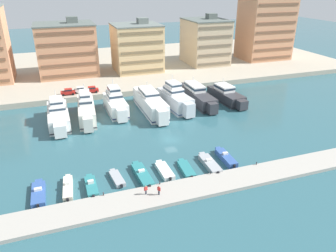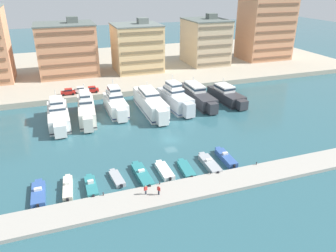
% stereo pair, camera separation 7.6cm
% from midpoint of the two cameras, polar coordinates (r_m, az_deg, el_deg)
% --- Properties ---
extents(ground_plane, '(400.00, 400.00, 0.00)m').
position_cam_midpoint_polar(ground_plane, '(72.38, 0.50, -2.42)').
color(ground_plane, '#2D5B66').
extents(quay_promenade, '(180.00, 70.00, 1.62)m').
position_cam_midpoint_polar(quay_promenade, '(133.23, -9.49, 10.21)').
color(quay_promenade, '#ADA38E').
rests_on(quay_promenade, ground).
extents(pier_dock, '(120.00, 5.78, 0.64)m').
position_cam_midpoint_polar(pier_dock, '(57.25, 7.08, -10.18)').
color(pier_dock, '#A8A399').
rests_on(pier_dock, ground).
extents(yacht_white_far_left, '(4.86, 18.27, 7.82)m').
position_cam_midpoint_polar(yacht_white_far_left, '(84.08, -18.59, 1.83)').
color(yacht_white_far_left, white).
rests_on(yacht_white_far_left, ground).
extents(yacht_ivory_left, '(5.18, 18.85, 8.48)m').
position_cam_midpoint_polar(yacht_ivory_left, '(84.93, -14.06, 2.84)').
color(yacht_ivory_left, silver).
rests_on(yacht_ivory_left, ground).
extents(yacht_white_mid_left, '(4.68, 15.67, 8.63)m').
position_cam_midpoint_polar(yacht_white_mid_left, '(87.38, -9.14, 3.87)').
color(yacht_white_mid_left, white).
rests_on(yacht_white_mid_left, ground).
extents(yacht_white_center_left, '(4.77, 21.44, 7.47)m').
position_cam_midpoint_polar(yacht_white_center_left, '(87.11, -3.11, 4.03)').
color(yacht_white_center_left, white).
rests_on(yacht_white_center_left, ground).
extents(yacht_silver_center, '(6.11, 17.02, 8.95)m').
position_cam_midpoint_polar(yacht_silver_center, '(89.04, 1.28, 4.71)').
color(yacht_silver_center, silver).
rests_on(yacht_silver_center, ground).
extents(yacht_charcoal_center_right, '(4.65, 21.11, 6.90)m').
position_cam_midpoint_polar(yacht_charcoal_center_right, '(94.07, 4.99, 5.31)').
color(yacht_charcoal_center_right, '#333338').
rests_on(yacht_charcoal_center_right, ground).
extents(yacht_charcoal_mid_right, '(5.78, 16.89, 6.37)m').
position_cam_midpoint_polar(yacht_charcoal_mid_right, '(96.17, 10.10, 5.29)').
color(yacht_charcoal_mid_right, '#333338').
rests_on(yacht_charcoal_mid_right, ground).
extents(motorboat_blue_far_left, '(2.20, 7.69, 1.27)m').
position_cam_midpoint_polar(motorboat_blue_far_left, '(58.74, -21.66, -10.82)').
color(motorboat_blue_far_left, '#33569E').
rests_on(motorboat_blue_far_left, ground).
extents(motorboat_cream_left, '(1.99, 7.46, 1.51)m').
position_cam_midpoint_polar(motorboat_cream_left, '(58.28, -17.06, -10.27)').
color(motorboat_cream_left, beige).
rests_on(motorboat_cream_left, ground).
extents(motorboat_teal_mid_left, '(1.84, 6.79, 1.54)m').
position_cam_midpoint_polar(motorboat_teal_mid_left, '(57.69, -13.25, -10.18)').
color(motorboat_teal_mid_left, teal).
rests_on(motorboat_teal_mid_left, ground).
extents(motorboat_grey_center_left, '(2.17, 5.95, 0.83)m').
position_cam_midpoint_polar(motorboat_grey_center_left, '(59.14, -8.93, -8.99)').
color(motorboat_grey_center_left, '#9EA3A8').
rests_on(motorboat_grey_center_left, ground).
extents(motorboat_teal_center, '(2.41, 8.73, 1.32)m').
position_cam_midpoint_polar(motorboat_teal_center, '(59.42, -4.55, -8.44)').
color(motorboat_teal_center, teal).
rests_on(motorboat_teal_center, ground).
extents(motorboat_white_center_right, '(2.11, 6.74, 0.86)m').
position_cam_midpoint_polar(motorboat_white_center_right, '(60.56, -0.67, -7.76)').
color(motorboat_white_center_right, white).
rests_on(motorboat_white_center_right, ground).
extents(motorboat_teal_mid_right, '(2.32, 6.80, 0.80)m').
position_cam_midpoint_polar(motorboat_teal_mid_right, '(61.26, 3.14, -7.45)').
color(motorboat_teal_mid_right, teal).
rests_on(motorboat_teal_mid_right, ground).
extents(motorboat_grey_right, '(2.28, 7.91, 1.34)m').
position_cam_midpoint_polar(motorboat_grey_right, '(63.01, 7.21, -6.50)').
color(motorboat_grey_right, '#9EA3A8').
rests_on(motorboat_grey_right, ground).
extents(motorboat_blue_far_right, '(2.11, 7.68, 1.50)m').
position_cam_midpoint_polar(motorboat_blue_far_right, '(65.39, 9.98, -5.41)').
color(motorboat_blue_far_right, '#33569E').
rests_on(motorboat_blue_far_right, ground).
extents(car_red_far_left, '(4.16, 2.04, 1.80)m').
position_cam_midpoint_polar(car_red_far_left, '(99.77, -17.03, 5.76)').
color(car_red_far_left, red).
rests_on(car_red_far_left, quay_promenade).
extents(car_white_left, '(4.20, 2.12, 1.80)m').
position_cam_midpoint_polar(car_white_left, '(100.65, -15.08, 6.15)').
color(car_white_left, white).
rests_on(car_white_left, quay_promenade).
extents(car_red_mid_left, '(4.18, 2.09, 1.80)m').
position_cam_midpoint_polar(car_red_mid_left, '(100.01, -13.19, 6.24)').
color(car_red_mid_left, red).
rests_on(car_red_mid_left, quay_promenade).
extents(apartment_block_left, '(19.66, 16.26, 19.34)m').
position_cam_midpoint_polar(apartment_block_left, '(120.76, -17.26, 12.66)').
color(apartment_block_left, tan).
rests_on(apartment_block_left, quay_promenade).
extents(apartment_block_mid_left, '(16.59, 15.59, 18.39)m').
position_cam_midpoint_polar(apartment_block_mid_left, '(121.63, -5.48, 13.46)').
color(apartment_block_mid_left, '#E0BC84').
rests_on(apartment_block_mid_left, quay_promenade).
extents(apartment_block_center_left, '(14.83, 17.90, 18.78)m').
position_cam_midpoint_polar(apartment_block_center_left, '(133.17, 6.47, 14.45)').
color(apartment_block_center_left, '#C6AD89').
rests_on(apartment_block_center_left, quay_promenade).
extents(apartment_block_center, '(19.67, 14.58, 29.43)m').
position_cam_midpoint_polar(apartment_block_center, '(145.35, 16.63, 16.58)').
color(apartment_block_center, tan).
rests_on(apartment_block_center, quay_promenade).
extents(pedestrian_near_edge, '(0.63, 0.30, 1.65)m').
position_cam_midpoint_polar(pedestrian_near_edge, '(53.73, -3.93, -10.92)').
color(pedestrian_near_edge, '#282D3D').
rests_on(pedestrian_near_edge, pier_dock).
extents(pedestrian_mid_deck, '(0.44, 0.55, 1.68)m').
position_cam_midpoint_polar(pedestrian_mid_deck, '(53.55, -1.64, -10.98)').
color(pedestrian_mid_deck, '#282D3D').
rests_on(pedestrian_mid_deck, pier_dock).
extents(bollard_west, '(0.20, 0.20, 0.61)m').
position_cam_midpoint_polar(bollard_west, '(54.73, -11.23, -11.49)').
color(bollard_west, '#2D2D33').
rests_on(bollard_west, pier_dock).
extents(bollard_west_mid, '(0.20, 0.20, 0.61)m').
position_cam_midpoint_polar(bollard_west_mid, '(56.35, -1.49, -9.80)').
color(bollard_west_mid, '#2D2D33').
rests_on(bollard_west_mid, pier_dock).
extents(bollard_east_mid, '(0.20, 0.20, 0.61)m').
position_cam_midpoint_polar(bollard_east_mid, '(59.47, 7.38, -8.01)').
color(bollard_east_mid, '#2D2D33').
rests_on(bollard_east_mid, pier_dock).
extents(bollard_east, '(0.20, 0.20, 0.61)m').
position_cam_midpoint_polar(bollard_east, '(63.88, 15.12, -6.26)').
color(bollard_east, '#2D2D33').
rests_on(bollard_east, pier_dock).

